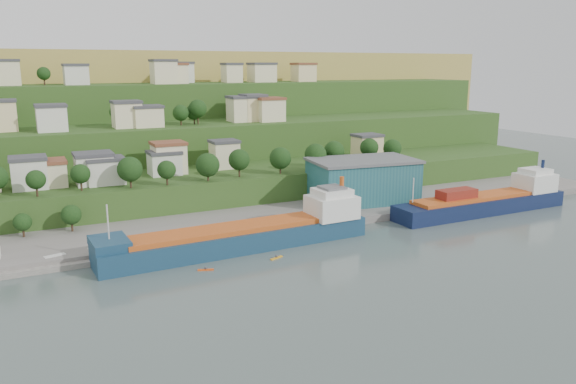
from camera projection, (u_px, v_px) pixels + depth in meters
ground at (269, 261)px, 123.17m from camera, size 500.00×500.00×0.00m
quay at (293, 219)px, 156.29m from camera, size 220.00×26.00×4.00m
hillside at (126, 154)px, 270.81m from camera, size 360.00×210.73×96.00m
cargo_ship_near at (247, 237)px, 131.26m from camera, size 65.40×12.84×16.72m
cargo_ship_far at (487, 204)px, 163.80m from camera, size 57.98×10.10×15.73m
warehouse at (363, 180)px, 167.69m from camera, size 33.02×22.52×12.80m
dinghy at (55, 257)px, 120.50m from camera, size 4.69×2.68×0.88m
kayak_orange at (206, 269)px, 117.36m from camera, size 3.34×1.63×0.83m
kayak_yellow at (276, 257)px, 124.61m from camera, size 3.42×1.78×0.86m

